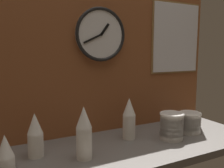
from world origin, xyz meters
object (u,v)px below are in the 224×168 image
object	(u,v)px
cup_stack_center_right	(129,118)
menu_board	(176,38)
wall_clock	(101,34)
cup_stack_left	(35,135)
cup_stack_far_left	(5,152)
bowl_stack_right	(172,125)
bowl_stack_far_right	(190,122)
cup_stack_center_left	(84,133)

from	to	relation	value
cup_stack_center_right	menu_board	xyz separation A→B (cm)	(48.42, 17.71, 47.02)
wall_clock	menu_board	distance (cm)	58.11
cup_stack_left	cup_stack_far_left	bearing A→B (deg)	-152.92
cup_stack_far_left	menu_board	distance (cm)	126.91
wall_clock	menu_board	size ratio (longest dim) A/B	0.64
bowl_stack_right	bowl_stack_far_right	bearing A→B (deg)	11.30
cup_stack_center_left	cup_stack_far_left	distance (cm)	33.95
cup_stack_left	wall_clock	size ratio (longest dim) A/B	0.67
cup_stack_center_left	wall_clock	world-z (taller)	wall_clock
cup_stack_left	bowl_stack_far_right	bearing A→B (deg)	-5.03
cup_stack_center_left	bowl_stack_far_right	xyz separation A→B (cm)	(70.44, 4.58, -5.59)
cup_stack_far_left	wall_clock	size ratio (longest dim) A/B	0.48
cup_stack_center_left	bowl_stack_right	distance (cm)	53.12
cup_stack_far_left	menu_board	xyz separation A→B (cm)	(113.38, 24.82, 51.35)
wall_clock	bowl_stack_far_right	bearing A→B (deg)	-27.40
cup_stack_left	menu_board	xyz separation A→B (cm)	(99.97, 17.97, 48.26)
menu_board	cup_stack_center_left	bearing A→B (deg)	-159.20
cup_stack_left	menu_board	world-z (taller)	menu_board
cup_stack_left	bowl_stack_far_right	size ratio (longest dim) A/B	1.54
cup_stack_center_left	cup_stack_left	distance (cm)	23.42
cup_stack_left	cup_stack_center_right	distance (cm)	51.57
cup_stack_left	bowl_stack_right	xyz separation A→B (cm)	(72.64, -11.43, -2.44)
bowl_stack_right	wall_clock	world-z (taller)	wall_clock
cup_stack_left	cup_stack_center_right	xyz separation A→B (cm)	(51.55, 0.26, 1.24)
cup_stack_left	cup_stack_far_left	size ratio (longest dim) A/B	1.41
cup_stack_center_left	menu_board	world-z (taller)	menu_board
cup_stack_far_left	bowl_stack_far_right	xyz separation A→B (cm)	(103.55, -1.08, -0.65)
cup_stack_center_right	bowl_stack_far_right	world-z (taller)	cup_stack_center_right
cup_stack_center_left	cup_stack_center_right	world-z (taller)	cup_stack_center_left
bowl_stack_far_right	menu_board	distance (cm)	58.92
menu_board	cup_stack_left	bearing A→B (deg)	-169.81
cup_stack_center_right	menu_board	size ratio (longest dim) A/B	0.48
cup_stack_center_left	bowl_stack_right	size ratio (longest dim) A/B	1.61
cup_stack_left	cup_stack_center_right	bearing A→B (deg)	0.29
cup_stack_left	cup_stack_far_left	xyz separation A→B (cm)	(-13.40, -6.85, -3.09)
cup_stack_center_right	cup_stack_far_left	bearing A→B (deg)	-173.75
cup_stack_center_right	bowl_stack_far_right	size ratio (longest dim) A/B	1.72
cup_stack_left	cup_stack_center_right	world-z (taller)	cup_stack_center_right
cup_stack_center_right	cup_stack_far_left	size ratio (longest dim) A/B	1.58
cup_stack_left	bowl_stack_far_right	distance (cm)	90.57
cup_stack_center_right	bowl_stack_right	world-z (taller)	cup_stack_center_right
cup_stack_center_right	bowl_stack_far_right	xyz separation A→B (cm)	(38.60, -8.19, -4.98)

